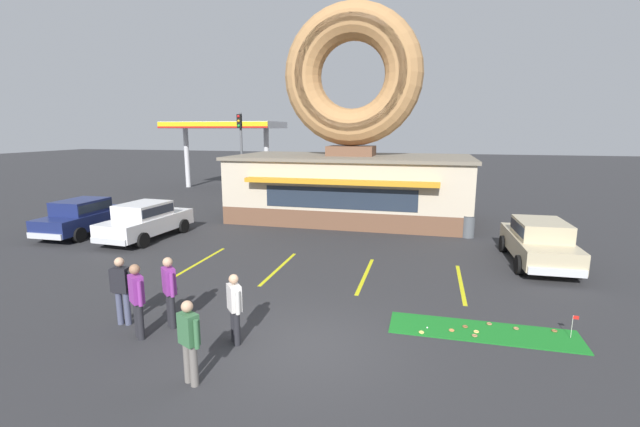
{
  "coord_description": "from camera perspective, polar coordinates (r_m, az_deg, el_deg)",
  "views": [
    {
      "loc": [
        2.44,
        -8.33,
        4.71
      ],
      "look_at": [
        -0.94,
        5.0,
        2.0
      ],
      "focal_mm": 24.0,
      "sensor_mm": 36.0,
      "label": 1
    }
  ],
  "objects": [
    {
      "name": "mini_donut_near_right",
      "position": [
        11.2,
        18.78,
        -14.08
      ],
      "size": [
        0.13,
        0.13,
        0.04
      ],
      "primitive_type": "torus",
      "color": "brown",
      "rests_on": "putting_mat"
    },
    {
      "name": "parking_stripe_far_left",
      "position": [
        16.17,
        -15.62,
        -6.2
      ],
      "size": [
        0.12,
        3.6,
        0.01
      ],
      "primitive_type": "cube",
      "color": "yellow",
      "rests_on": "ground"
    },
    {
      "name": "parking_stripe_left",
      "position": [
        14.95,
        -5.5,
        -7.26
      ],
      "size": [
        0.12,
        3.6,
        0.01
      ],
      "primitive_type": "cube",
      "color": "yellow",
      "rests_on": "ground"
    },
    {
      "name": "traffic_light_pole",
      "position": [
        29.34,
        -10.5,
        9.01
      ],
      "size": [
        0.28,
        0.47,
        5.8
      ],
      "color": "#595B60",
      "rests_on": "ground"
    },
    {
      "name": "trash_bin",
      "position": [
        20.04,
        19.14,
        -1.61
      ],
      "size": [
        0.57,
        0.57,
        0.97
      ],
      "color": "#51565B",
      "rests_on": "ground"
    },
    {
      "name": "car_navy",
      "position": [
        22.23,
        -28.98,
        -0.21
      ],
      "size": [
        2.04,
        4.59,
        1.6
      ],
      "color": "navy",
      "rests_on": "ground"
    },
    {
      "name": "pedestrian_blue_sweater_man",
      "position": [
        11.54,
        -24.94,
        -8.94
      ],
      "size": [
        0.59,
        0.28,
        1.71
      ],
      "color": "#474C66",
      "rests_on": "ground"
    },
    {
      "name": "putting_mat",
      "position": [
        11.16,
        20.87,
        -14.5
      ],
      "size": [
        4.32,
        1.15,
        0.03
      ],
      "primitive_type": "cube",
      "color": "#197523",
      "rests_on": "ground"
    },
    {
      "name": "pedestrian_leather_jacket_man",
      "position": [
        9.82,
        -11.32,
        -11.96
      ],
      "size": [
        0.43,
        0.47,
        1.62
      ],
      "color": "#232328",
      "rests_on": "ground"
    },
    {
      "name": "ground_plane",
      "position": [
        9.88,
        -1.93,
        -17.34
      ],
      "size": [
        160.0,
        160.0,
        0.0
      ],
      "primitive_type": "plane",
      "color": "#2D2D30"
    },
    {
      "name": "mini_donut_far_centre",
      "position": [
        10.92,
        17.14,
        -14.65
      ],
      "size": [
        0.13,
        0.13,
        0.04
      ],
      "primitive_type": "torus",
      "color": "#D17F47",
      "rests_on": "putting_mat"
    },
    {
      "name": "putting_flag_pin",
      "position": [
        11.54,
        30.8,
        -12.23
      ],
      "size": [
        0.13,
        0.01,
        0.55
      ],
      "color": "silver",
      "rests_on": "putting_mat"
    },
    {
      "name": "mini_donut_mid_right",
      "position": [
        11.82,
        28.78,
        -13.54
      ],
      "size": [
        0.13,
        0.13,
        0.04
      ],
      "primitive_type": "torus",
      "color": "brown",
      "rests_on": "putting_mat"
    },
    {
      "name": "mini_donut_far_left",
      "position": [
        10.83,
        19.92,
        -15.06
      ],
      "size": [
        0.13,
        0.13,
        0.04
      ],
      "primitive_type": "torus",
      "color": "#A5724C",
      "rests_on": "putting_mat"
    },
    {
      "name": "donut_shop_building",
      "position": [
        22.65,
        4.18,
        8.66
      ],
      "size": [
        12.3,
        6.75,
        10.96
      ],
      "color": "brown",
      "rests_on": "ground"
    },
    {
      "name": "car_champagne",
      "position": [
        16.95,
        27.18,
        -3.2
      ],
      "size": [
        2.08,
        4.61,
        1.6
      ],
      "color": "#BCAD89",
      "rests_on": "ground"
    },
    {
      "name": "mini_donut_far_right",
      "position": [
        11.54,
        21.63,
        -13.51
      ],
      "size": [
        0.13,
        0.13,
        0.04
      ],
      "primitive_type": "torus",
      "color": "#A5724C",
      "rests_on": "putting_mat"
    },
    {
      "name": "pedestrian_hooded_kid",
      "position": [
        8.57,
        -17.06,
        -15.64
      ],
      "size": [
        0.55,
        0.38,
        1.66
      ],
      "color": "slate",
      "rests_on": "ground"
    },
    {
      "name": "parking_stripe_mid_left",
      "position": [
        14.26,
        6.05,
        -8.2
      ],
      "size": [
        0.12,
        3.6,
        0.01
      ],
      "primitive_type": "cube",
      "color": "yellow",
      "rests_on": "ground"
    },
    {
      "name": "mini_donut_mid_centre",
      "position": [
        11.55,
        24.68,
        -13.74
      ],
      "size": [
        0.13,
        0.13,
        0.04
      ],
      "primitive_type": "torus",
      "color": "#A5724C",
      "rests_on": "putting_mat"
    },
    {
      "name": "mini_donut_mid_left",
      "position": [
        11.03,
        20.11,
        -14.57
      ],
      "size": [
        0.13,
        0.13,
        0.04
      ],
      "primitive_type": "torus",
      "color": "#E5C666",
      "rests_on": "putting_mat"
    },
    {
      "name": "pedestrian_clipboard_woman",
      "position": [
        10.66,
        -23.22,
        -10.23
      ],
      "size": [
        0.5,
        0.42,
        1.76
      ],
      "color": "#232328",
      "rests_on": "ground"
    },
    {
      "name": "golf_ball",
      "position": [
        10.89,
        14.1,
        -14.54
      ],
      "size": [
        0.04,
        0.04,
        0.04
      ],
      "primitive_type": "sphere",
      "color": "white",
      "rests_on": "putting_mat"
    },
    {
      "name": "parking_stripe_centre",
      "position": [
        14.18,
        18.27,
        -8.82
      ],
      "size": [
        0.12,
        3.6,
        0.01
      ],
      "primitive_type": "cube",
      "color": "yellow",
      "rests_on": "ground"
    },
    {
      "name": "pedestrian_beanie_man",
      "position": [
        10.96,
        -19.43,
        -9.42
      ],
      "size": [
        0.47,
        0.43,
        1.75
      ],
      "color": "#232328",
      "rests_on": "ground"
    },
    {
      "name": "car_white",
      "position": [
        20.09,
        -22.23,
        -0.7
      ],
      "size": [
        2.17,
        4.65,
        1.6
      ],
      "color": "silver",
      "rests_on": "ground"
    },
    {
      "name": "gas_station_canopy",
      "position": [
        35.33,
        -12.62,
        11.13
      ],
      "size": [
        9.0,
        4.46,
        5.3
      ],
      "color": "silver",
      "rests_on": "ground"
    },
    {
      "name": "mini_donut_near_left",
      "position": [
        10.64,
        13.38,
        -15.15
      ],
      "size": [
        0.13,
        0.13,
        0.04
      ],
      "primitive_type": "torus",
      "color": "#E5C666",
      "rests_on": "putting_mat"
    }
  ]
}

